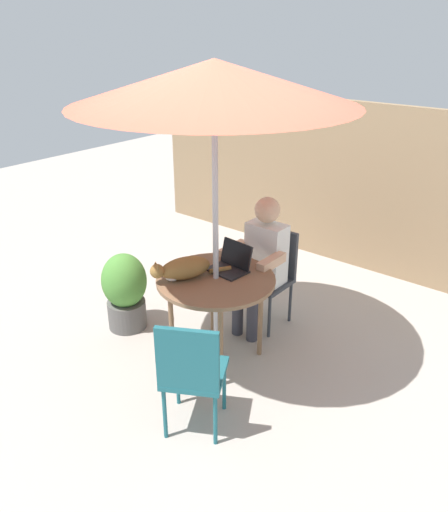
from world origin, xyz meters
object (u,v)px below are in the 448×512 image
cat (182,269)px  patio_umbrella (214,83)px  patio_table (216,286)px  chair_occupied (271,269)px  laptop (232,262)px  potted_plant_near_fence (125,290)px  chair_empty (191,370)px  person_seated (262,258)px

cat → patio_umbrella: bearing=41.5°
patio_table → chair_occupied: 0.79m
patio_table → patio_umbrella: size_ratio=0.40×
laptop → potted_plant_near_fence: 1.09m
cat → chair_occupied: bearing=78.5°
laptop → cat: laptop is taller
chair_empty → potted_plant_near_fence: 1.49m
patio_umbrella → potted_plant_near_fence: bearing=-170.9°
patio_table → cat: cat is taller
potted_plant_near_fence → cat: bearing=-1.5°
laptop → cat: bearing=-118.1°
person_seated → laptop: 0.44m
person_seated → cat: person_seated is taller
person_seated → potted_plant_near_fence: (-0.94, -0.77, -0.31)m
patio_table → cat: (-0.19, -0.17, 0.15)m
person_seated → potted_plant_near_fence: bearing=-140.6°
potted_plant_near_fence → patio_umbrella: bearing=9.1°
patio_table → laptop: size_ratio=2.89×
chair_empty → chair_occupied: bearing=105.4°
person_seated → laptop: person_seated is taller
chair_occupied → person_seated: bearing=-90.0°
cat → potted_plant_near_fence: bearing=178.5°
patio_umbrella → person_seated: (-0.00, 0.62, -1.50)m
cat → laptop: bearing=61.9°
patio_table → chair_empty: size_ratio=1.05×
potted_plant_near_fence → person_seated: bearing=39.4°
patio_table → chair_occupied: bearing=90.0°
chair_occupied → chair_empty: 1.58m
chair_empty → laptop: laptop is taller
patio_umbrella → chair_occupied: size_ratio=2.65×
person_seated → potted_plant_near_fence: person_seated is taller
patio_umbrella → potted_plant_near_fence: patio_umbrella is taller
chair_occupied → chair_empty: (0.42, -1.53, 0.00)m
patio_table → cat: size_ratio=1.58×
chair_empty → potted_plant_near_fence: size_ratio=1.22×
patio_umbrella → person_seated: 1.62m
patio_umbrella → potted_plant_near_fence: 2.04m
chair_empty → person_seated: person_seated is taller
chair_occupied → chair_empty: same height
patio_umbrella → cat: bearing=-138.5°
chair_occupied → laptop: 0.65m
patio_umbrella → patio_table: bearing=0.0°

